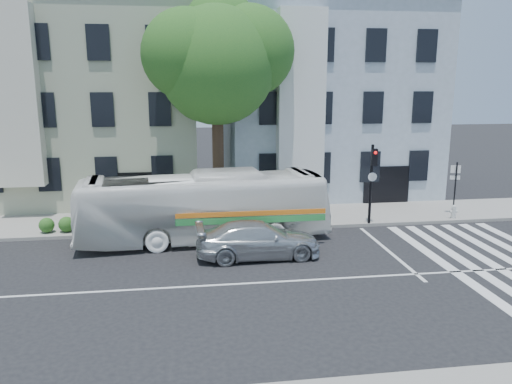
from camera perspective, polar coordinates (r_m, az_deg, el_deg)
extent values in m
plane|color=black|center=(17.31, -2.29, -10.48)|extent=(120.00, 120.00, 0.00)
cube|color=gray|center=(24.82, -4.15, -3.14)|extent=(80.00, 4.00, 0.15)
cube|color=#9FA68B|center=(31.36, -18.29, 9.59)|extent=(12.00, 10.00, 11.00)
cube|color=#99A8B6|center=(32.05, 7.58, 10.15)|extent=(12.00, 10.00, 11.00)
cylinder|color=#2D2116|center=(24.76, -4.33, 2.80)|extent=(0.56, 0.56, 5.20)
sphere|color=#184C1C|center=(24.42, -4.52, 14.21)|extent=(5.60, 5.60, 5.60)
sphere|color=#184C1C|center=(25.00, -0.80, 15.81)|extent=(4.40, 4.40, 4.40)
sphere|color=#184C1C|center=(24.09, -7.94, 15.35)|extent=(4.20, 4.20, 4.20)
sphere|color=#184C1C|center=(25.74, -4.06, 17.92)|extent=(3.80, 3.80, 3.80)
sphere|color=#184C1C|center=(24.98, -5.97, 11.85)|extent=(3.40, 3.40, 3.40)
imported|color=white|center=(21.52, -5.96, -1.71)|extent=(3.51, 10.94, 2.99)
imported|color=silver|center=(19.61, 0.27, -5.46)|extent=(2.10, 4.92, 1.41)
cylinder|color=black|center=(24.04, 12.98, 0.67)|extent=(0.13, 0.13, 3.92)
cube|color=black|center=(23.57, 13.36, 3.87)|extent=(0.27, 0.21, 0.79)
sphere|color=red|center=(23.42, 13.51, 4.39)|extent=(0.15, 0.15, 0.15)
cylinder|color=white|center=(23.81, 13.16, 1.69)|extent=(0.41, 0.04, 0.41)
cylinder|color=beige|center=(26.47, 21.63, -2.23)|extent=(0.22, 0.22, 0.55)
sphere|color=beige|center=(26.40, 21.69, -1.60)|extent=(0.20, 0.20, 0.20)
cylinder|color=beige|center=(26.46, 21.65, -2.08)|extent=(0.38, 0.17, 0.13)
cylinder|color=black|center=(27.02, 21.79, 0.37)|extent=(0.08, 0.08, 2.69)
cube|color=white|center=(26.93, 21.85, 2.44)|extent=(0.48, 0.16, 0.38)
cube|color=white|center=(27.00, 21.78, 1.54)|extent=(0.48, 0.16, 0.19)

